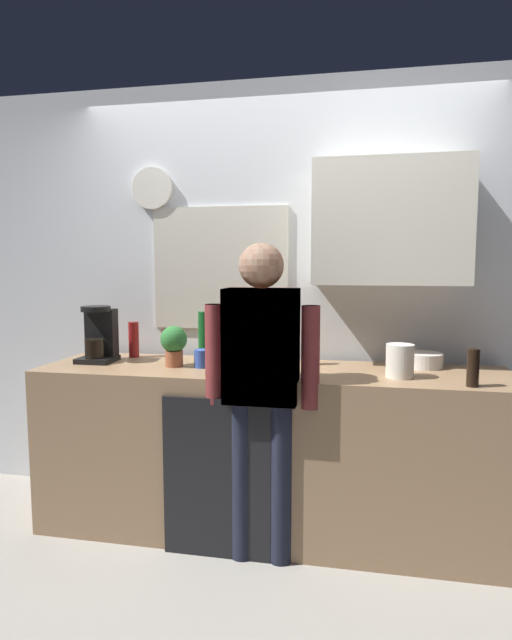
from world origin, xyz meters
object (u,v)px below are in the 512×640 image
object	(u,v)px
potted_plant	(174,343)
dish_soap	(314,351)
coffee_maker	(99,337)
cup_blue_mug	(202,359)
bottle_green_wine	(204,337)
storage_canister	(400,361)
person_at_sink	(261,376)
bottle_red_vinegar	(134,340)
person_guest	(261,376)
mixing_bowl	(423,360)
bottle_dark_sauce	(473,368)

from	to	relation	value
potted_plant	dish_soap	size ratio (longest dim) A/B	1.28
coffee_maker	cup_blue_mug	bearing A→B (deg)	-5.65
coffee_maker	bottle_green_wine	bearing A→B (deg)	8.16
coffee_maker	storage_canister	distance (m)	1.72
dish_soap	person_at_sink	distance (m)	0.52
bottle_red_vinegar	cup_blue_mug	distance (m)	0.56
person_guest	dish_soap	bearing A→B (deg)	-121.39
mixing_bowl	potted_plant	distance (m)	1.40
dish_soap	storage_canister	size ratio (longest dim) A/B	1.06
potted_plant	person_at_sink	bearing A→B (deg)	-25.61
cup_blue_mug	potted_plant	distance (m)	0.18
bottle_dark_sauce	bottle_red_vinegar	bearing A→B (deg)	167.30
bottle_green_wine	dish_soap	world-z (taller)	bottle_green_wine
bottle_dark_sauce	dish_soap	world-z (taller)	same
bottle_red_vinegar	storage_canister	size ratio (longest dim) A/B	1.29
bottle_red_vinegar	cup_blue_mug	world-z (taller)	bottle_red_vinegar
cup_blue_mug	person_at_sink	distance (m)	0.47
bottle_green_wine	person_at_sink	distance (m)	0.60
coffee_maker	mixing_bowl	xyz separation A→B (m)	(1.86, 0.18, -0.11)
person_at_sink	coffee_maker	bearing A→B (deg)	170.89
bottle_red_vinegar	person_at_sink	bearing A→B (deg)	-28.98
cup_blue_mug	dish_soap	world-z (taller)	dish_soap
bottle_red_vinegar	person_guest	size ratio (longest dim) A/B	0.14
storage_canister	dish_soap	bearing A→B (deg)	150.53
bottle_red_vinegar	person_at_sink	size ratio (longest dim) A/B	0.14
mixing_bowl	potted_plant	world-z (taller)	potted_plant
mixing_bowl	storage_canister	xyz separation A→B (m)	(-0.15, -0.30, 0.05)
bottle_green_wine	cup_blue_mug	distance (m)	0.19
mixing_bowl	person_guest	world-z (taller)	person_guest
bottle_red_vinegar	dish_soap	world-z (taller)	bottle_red_vinegar
mixing_bowl	bottle_red_vinegar	bearing A→B (deg)	-179.57
bottle_dark_sauce	person_guest	world-z (taller)	person_guest
bottle_green_wine	storage_canister	world-z (taller)	bottle_green_wine
person_guest	coffee_maker	bearing A→B (deg)	-23.44
cup_blue_mug	storage_canister	world-z (taller)	storage_canister
coffee_maker	dish_soap	xyz separation A→B (m)	(1.26, 0.14, -0.07)
mixing_bowl	person_at_sink	bearing A→B (deg)	-148.36
person_at_sink	person_guest	world-z (taller)	same
storage_canister	person_guest	distance (m)	0.71
coffee_maker	dish_soap	size ratio (longest dim) A/B	1.83
bottle_red_vinegar	potted_plant	xyz separation A→B (m)	(0.35, -0.23, 0.02)
storage_canister	person_at_sink	world-z (taller)	person_at_sink
mixing_bowl	potted_plant	bearing A→B (deg)	-169.84
coffee_maker	potted_plant	distance (m)	0.50
bottle_dark_sauce	bottle_red_vinegar	size ratio (longest dim) A/B	0.82
potted_plant	person_guest	xyz separation A→B (m)	(0.55, -0.26, -0.11)
cup_blue_mug	potted_plant	size ratio (longest dim) A/B	0.43
dish_soap	bottle_red_vinegar	bearing A→B (deg)	178.54
dish_soap	storage_canister	bearing A→B (deg)	-29.47
person_at_sink	person_guest	xyz separation A→B (m)	(0.00, 0.00, 0.00)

